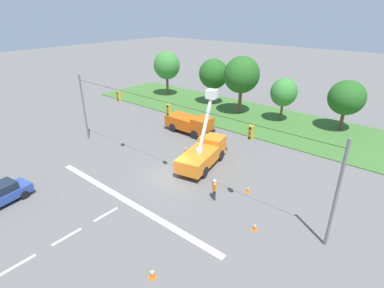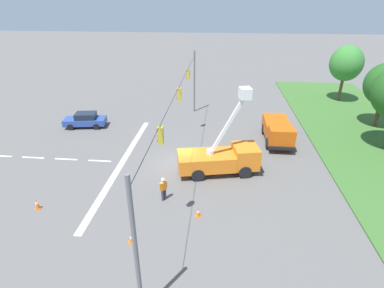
{
  "view_description": "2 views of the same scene",
  "coord_description": "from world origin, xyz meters",
  "views": [
    {
      "loc": [
        15.83,
        -16.36,
        13.42
      ],
      "look_at": [
        -0.01,
        2.66,
        2.16
      ],
      "focal_mm": 28.0,
      "sensor_mm": 36.0,
      "label": 1
    },
    {
      "loc": [
        21.41,
        3.04,
        12.65
      ],
      "look_at": [
        1.02,
        1.08,
        2.5
      ],
      "focal_mm": 28.0,
      "sensor_mm": 36.0,
      "label": 2
    }
  ],
  "objects": [
    {
      "name": "ground_plane",
      "position": [
        0.0,
        0.0,
        0.0
      ],
      "size": [
        200.0,
        200.0,
        0.0
      ],
      "primitive_type": "plane",
      "color": "#605E5B"
    },
    {
      "name": "lane_markings",
      "position": [
        0.0,
        -6.44,
        0.0
      ],
      "size": [
        17.6,
        15.25,
        0.01
      ],
      "color": "silver",
      "rests_on": "ground"
    },
    {
      "name": "signal_gantry",
      "position": [
        0.05,
        -0.0,
        4.43
      ],
      "size": [
        26.2,
        0.33,
        7.2
      ],
      "color": "slate",
      "rests_on": "ground"
    },
    {
      "name": "tree_far_west",
      "position": [
        -18.82,
        18.86,
        4.98
      ],
      "size": [
        4.37,
        4.01,
        7.23
      ],
      "color": "brown",
      "rests_on": "ground"
    },
    {
      "name": "utility_truck_bucket_lift",
      "position": [
        0.79,
        3.36,
        1.33
      ],
      "size": [
        3.6,
        6.75,
        6.84
      ],
      "color": "orange",
      "rests_on": "ground"
    },
    {
      "name": "utility_truck_support_near",
      "position": [
        -5.34,
        8.68,
        1.18
      ],
      "size": [
        5.88,
        2.42,
        2.19
      ],
      "color": "#D6560F",
      "rests_on": "ground"
    },
    {
      "name": "sedan_blue",
      "position": [
        -7.11,
        -11.17,
        0.79
      ],
      "size": [
        2.39,
        4.51,
        1.56
      ],
      "color": "#2D4799",
      "rests_on": "ground"
    },
    {
      "name": "road_worker",
      "position": [
        4.83,
        -0.5,
        1.0
      ],
      "size": [
        0.53,
        0.45,
        1.77
      ],
      "color": "#383842",
      "rests_on": "ground"
    },
    {
      "name": "traffic_cone_foreground_left",
      "position": [
        -2.26,
        4.32,
        0.39
      ],
      "size": [
        0.36,
        0.36,
        0.79
      ],
      "color": "orange",
      "rests_on": "ground"
    },
    {
      "name": "traffic_cone_foreground_right",
      "position": [
        8.97,
        -1.62,
        0.3
      ],
      "size": [
        0.36,
        0.36,
        0.62
      ],
      "color": "orange",
      "rests_on": "ground"
    },
    {
      "name": "traffic_cone_mid_left",
      "position": [
        6.59,
        -8.64,
        0.37
      ],
      "size": [
        0.36,
        0.36,
        0.75
      ],
      "color": "orange",
      "rests_on": "ground"
    },
    {
      "name": "traffic_cone_mid_right",
      "position": [
        6.35,
        1.99,
        0.29
      ],
      "size": [
        0.36,
        0.36,
        0.61
      ],
      "color": "orange",
      "rests_on": "ground"
    }
  ]
}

